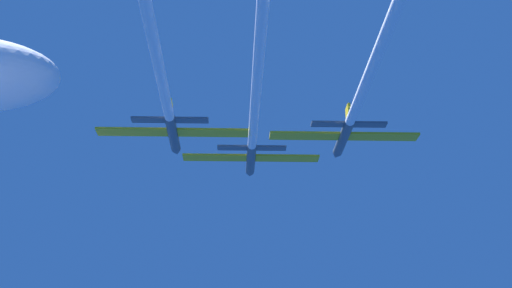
% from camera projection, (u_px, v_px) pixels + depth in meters
% --- Properties ---
extents(jet_lead, '(21.00, 78.39, 3.48)m').
position_uv_depth(jet_lead, '(256.00, 99.00, 97.68)').
color(jet_lead, '#4C5660').
extents(jet_left_wing, '(21.00, 70.40, 3.48)m').
position_uv_depth(jet_left_wing, '(160.00, 72.00, 88.82)').
color(jet_left_wing, '#4C5660').
extents(jet_right_wing, '(21.00, 71.65, 3.48)m').
position_uv_depth(jet_right_wing, '(368.00, 76.00, 90.01)').
color(jet_right_wing, '#4C5660').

